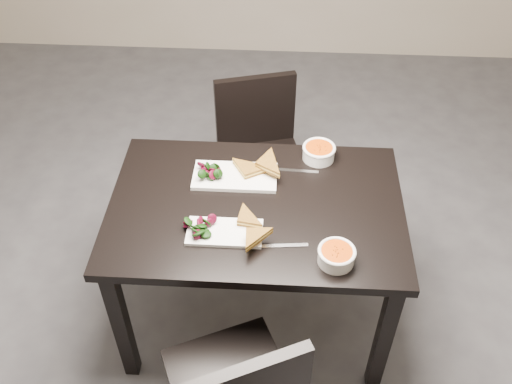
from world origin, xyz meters
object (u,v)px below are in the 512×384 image
Objects in this scene: soup_bowl_near at (336,255)px; plate_far at (235,176)px; soup_bowl_far at (319,152)px; table at (256,221)px; chair_far at (260,148)px; plate_near at (225,232)px.

soup_bowl_near is 0.39× the size of plate_far.
soup_bowl_near is 0.59m from soup_bowl_far.
chair_far reaches higher than table.
plate_near is at bearing -127.83° from soup_bowl_far.
plate_near is at bearing -111.77° from chair_far.
soup_bowl_far is (0.37, 0.48, 0.03)m from plate_near.
table is at bearing 137.84° from soup_bowl_near.
chair_far is at bearing 126.04° from soup_bowl_far.
plate_near is (-0.11, -0.17, 0.11)m from table.
soup_bowl_near is at bearing -85.05° from soup_bowl_far.
table is at bearing -104.04° from chair_far.
plate_near is 0.44m from soup_bowl_near.
soup_bowl_far is at bearing 52.17° from plate_near.
plate_near is 0.32m from plate_far.
plate_near reaches higher than table.
chair_far is at bearing 108.72° from soup_bowl_near.
plate_near is at bearing 164.85° from soup_bowl_near.
soup_bowl_near is (0.42, -0.11, 0.03)m from plate_near.
plate_near is at bearing -92.18° from plate_far.
soup_bowl_near is at bearing -15.15° from plate_near.
plate_near is at bearing -123.76° from table.
chair_far is at bearing 83.95° from plate_near.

